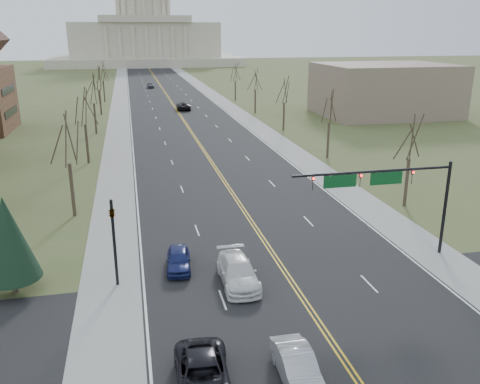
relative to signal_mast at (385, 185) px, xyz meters
name	(u,v)px	position (x,y,z in m)	size (l,w,h in m)	color
road	(169,99)	(-7.45, 96.50, -5.76)	(20.00, 380.00, 0.01)	black
cross_road	(320,325)	(-7.45, -7.50, -5.76)	(120.00, 14.00, 0.01)	black
sidewalk_left	(120,100)	(-19.45, 96.50, -5.75)	(4.00, 380.00, 0.03)	gray
sidewalk_right	(217,98)	(4.55, 96.50, -5.75)	(4.00, 380.00, 0.03)	gray
center_line	(169,99)	(-7.45, 96.50, -5.75)	(0.42, 380.00, 0.01)	gold
edge_line_left	(129,100)	(-17.25, 96.50, -5.75)	(0.15, 380.00, 0.01)	silver
edge_line_right	(208,98)	(2.35, 96.50, -5.75)	(0.15, 380.00, 0.01)	silver
capitol	(145,35)	(-7.45, 236.41, 8.44)	(90.00, 60.00, 50.00)	beige
signal_mast	(385,185)	(0.00, 0.00, 0.00)	(12.12, 0.44, 7.20)	black
signal_left	(114,233)	(-18.95, 0.00, -2.05)	(0.32, 0.36, 6.00)	black
tree_r_0	(411,139)	(8.05, 10.50, 0.79)	(3.74, 3.74, 8.50)	#392C21
tree_l_0	(67,141)	(-22.95, 14.50, 1.18)	(3.96, 3.96, 9.00)	#392C21
tree_r_1	(330,109)	(8.05, 30.50, 0.79)	(3.74, 3.74, 8.50)	#392C21
tree_l_1	(84,109)	(-22.95, 34.50, 1.18)	(3.96, 3.96, 9.00)	#392C21
tree_r_2	(284,92)	(8.05, 50.50, 0.79)	(3.74, 3.74, 8.50)	#392C21
tree_l_2	(93,91)	(-22.95, 54.50, 1.18)	(3.96, 3.96, 9.00)	#392C21
tree_r_3	(255,81)	(8.05, 70.50, 0.79)	(3.74, 3.74, 8.50)	#392C21
tree_l_3	(99,80)	(-22.95, 74.50, 1.18)	(3.96, 3.96, 9.00)	#392C21
tree_r_4	(235,73)	(8.05, 90.50, 0.79)	(3.74, 3.74, 8.50)	#392C21
tree_l_4	(103,72)	(-22.95, 94.50, 1.18)	(3.96, 3.96, 9.00)	#392C21
conifer_l	(8,238)	(-25.45, 0.50, -2.02)	(3.64, 3.64, 6.50)	#392C21
bldg_right_mass	(384,90)	(32.55, 62.50, -0.76)	(25.00, 20.00, 10.00)	#7A6657
car_sb_inner_lead	(297,367)	(-10.35, -11.91, -4.98)	(1.63, 4.67, 1.54)	#A2A4AA
car_sb_outer_lead	(203,376)	(-14.89, -11.62, -4.97)	(2.59, 5.61, 1.56)	black
car_sb_inner_second	(238,272)	(-11.05, -1.55, -4.92)	(2.33, 5.72, 1.66)	silver
car_sb_outer_second	(178,260)	(-14.71, 1.50, -5.04)	(1.68, 4.18, 1.42)	navy
car_far_nb	(183,106)	(-5.98, 77.86, -4.92)	(2.76, 5.99, 1.66)	black
car_far_sb	(151,85)	(-10.70, 123.66, -4.97)	(1.84, 4.57, 1.56)	#4F5257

